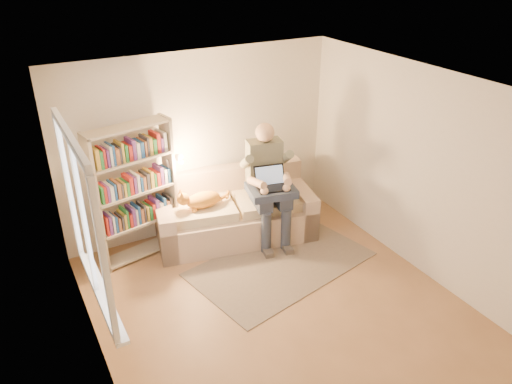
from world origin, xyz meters
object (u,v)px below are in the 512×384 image
laptop (277,181)px  bookshelf (134,187)px  sofa (234,214)px  cat (197,200)px  person (268,178)px

laptop → bookshelf: size_ratio=0.26×
sofa → bookshelf: size_ratio=1.27×
sofa → laptop: (0.45, -0.43, 0.60)m
sofa → bookshelf: (-1.34, 0.15, 0.69)m
bookshelf → laptop: bearing=-30.2°
laptop → bookshelf: bookshelf is taller
laptop → bookshelf: bearing=173.8°
sofa → cat: (-0.55, -0.03, 0.37)m
laptop → bookshelf: 1.89m
laptop → bookshelf: (-1.79, 0.59, 0.09)m
cat → bookshelf: size_ratio=0.40×
laptop → sofa: bearing=148.2°
person → laptop: person is taller
person → bookshelf: bearing=178.8°
sofa → person: person is taller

